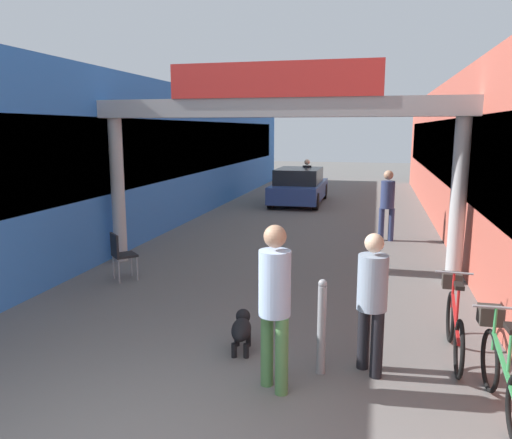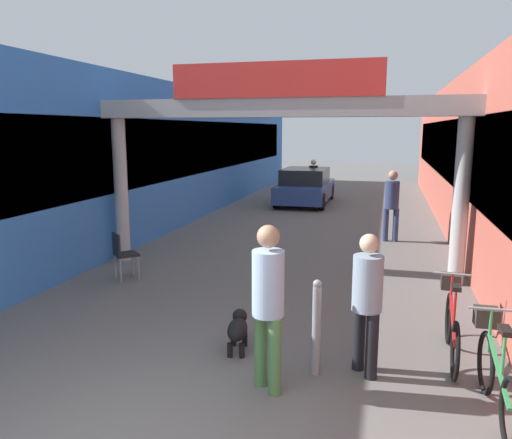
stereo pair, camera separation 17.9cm
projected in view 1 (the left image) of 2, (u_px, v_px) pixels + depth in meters
name	position (u px, v px, depth m)	size (l,w,h in m)	color
storefront_left	(140.00, 154.00, 15.14)	(3.00, 26.00, 4.02)	blue
storefront_right	(505.00, 159.00, 12.79)	(3.00, 26.00, 4.02)	#B25142
arcade_sign_gateway	(275.00, 127.00, 9.41)	(7.40, 0.47, 3.99)	#B2B2B2
pedestrian_with_dog	(275.00, 297.00, 5.22)	(0.48, 0.48, 1.81)	#4C7F47
pedestrian_companion	(372.00, 295.00, 5.61)	(0.48, 0.48, 1.65)	black
pedestrian_carrying_crate	(387.00, 201.00, 12.41)	(0.38, 0.35, 1.77)	navy
pedestrian_elderly_walking	(307.00, 177.00, 19.29)	(0.43, 0.43, 1.63)	#99332D
dog_on_leash	(242.00, 328.00, 6.31)	(0.34, 0.66, 0.47)	black
bicycle_green_nearest	(501.00, 369.00, 4.94)	(0.46, 1.69, 0.98)	black
bicycle_red_second	(454.00, 320.00, 6.18)	(0.46, 1.69, 0.98)	black
bollard_post_metal	(322.00, 326.00, 5.66)	(0.10, 0.10, 1.13)	gray
cafe_chair_black_nearer	(120.00, 252.00, 9.20)	(0.57, 0.57, 0.89)	gray
parked_car_blue	(299.00, 186.00, 18.77)	(1.80, 4.00, 1.33)	#2D478C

